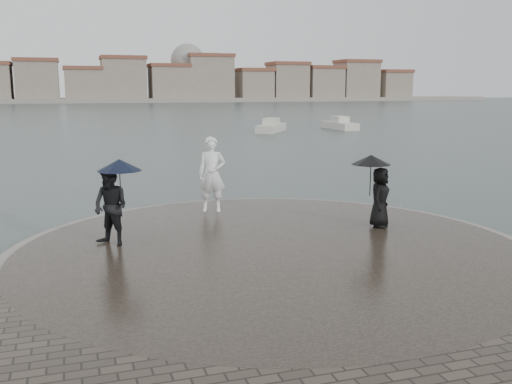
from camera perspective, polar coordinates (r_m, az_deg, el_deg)
name	(u,v)px	position (r m, az deg, el deg)	size (l,w,h in m)	color
ground	(339,317)	(10.59, 8.28, -12.25)	(400.00, 400.00, 0.00)	#2B3835
kerb_ring	(273,255)	(13.57, 1.71, -6.31)	(12.50, 12.50, 0.32)	gray
quay_tip	(273,254)	(13.56, 1.72, -6.22)	(11.90, 11.90, 0.36)	#2D261E
statue	(212,174)	(17.20, -4.44, 1.77)	(0.83, 0.54, 2.27)	white
visitor_left	(113,198)	(13.88, -14.15, -0.56)	(1.36, 1.21, 2.04)	black
visitor_right	(377,186)	(15.54, 12.02, 0.62)	(1.24, 1.10, 1.95)	black
far_skyline	(60,82)	(169.45, -19.04, 10.32)	(260.00, 20.00, 37.00)	gray
boats	(211,131)	(50.33, -4.49, 6.14)	(37.14, 13.45, 1.50)	beige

